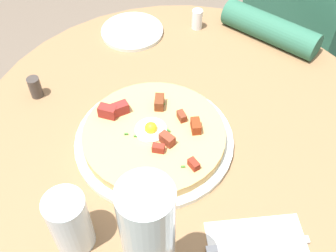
# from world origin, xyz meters

# --- Properties ---
(dining_table) EXTENTS (0.90, 0.90, 0.75)m
(dining_table) POSITION_xyz_m (0.00, 0.00, 0.57)
(dining_table) COLOR olive
(dining_table) RESTS_ON ground_plane
(person_seated) EXTENTS (0.43, 0.48, 1.14)m
(person_seated) POSITION_xyz_m (-0.25, 0.61, 0.51)
(person_seated) COLOR #2D2D33
(person_seated) RESTS_ON ground_plane
(pizza_plate) EXTENTS (0.33, 0.33, 0.01)m
(pizza_plate) POSITION_xyz_m (0.02, -0.08, 0.75)
(pizza_plate) COLOR silver
(pizza_plate) RESTS_ON dining_table
(breakfast_pizza) EXTENTS (0.29, 0.29, 0.05)m
(breakfast_pizza) POSITION_xyz_m (0.02, -0.08, 0.77)
(breakfast_pizza) COLOR tan
(breakfast_pizza) RESTS_ON pizza_plate
(bread_plate) EXTENTS (0.16, 0.16, 0.01)m
(bread_plate) POSITION_xyz_m (-0.34, 0.05, 0.75)
(bread_plate) COLOR silver
(bread_plate) RESTS_ON dining_table
(knife) EXTENTS (0.08, 0.17, 0.00)m
(knife) POSITION_xyz_m (0.31, -0.03, 0.75)
(knife) COLOR silver
(knife) RESTS_ON napkin
(water_glass) EXTENTS (0.07, 0.07, 0.13)m
(water_glass) POSITION_xyz_m (0.15, -0.30, 0.81)
(water_glass) COLOR silver
(water_glass) RESTS_ON dining_table
(water_bottle) EXTENTS (0.07, 0.07, 0.28)m
(water_bottle) POSITION_xyz_m (0.28, -0.22, 0.89)
(water_bottle) COLOR silver
(water_bottle) RESTS_ON dining_table
(salt_shaker) EXTENTS (0.03, 0.03, 0.05)m
(salt_shaker) POSITION_xyz_m (-0.28, 0.21, 0.77)
(salt_shaker) COLOR white
(salt_shaker) RESTS_ON dining_table
(pepper_shaker) EXTENTS (0.03, 0.03, 0.05)m
(pepper_shaker) POSITION_xyz_m (-0.23, -0.25, 0.77)
(pepper_shaker) COLOR #3F3833
(pepper_shaker) RESTS_ON dining_table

